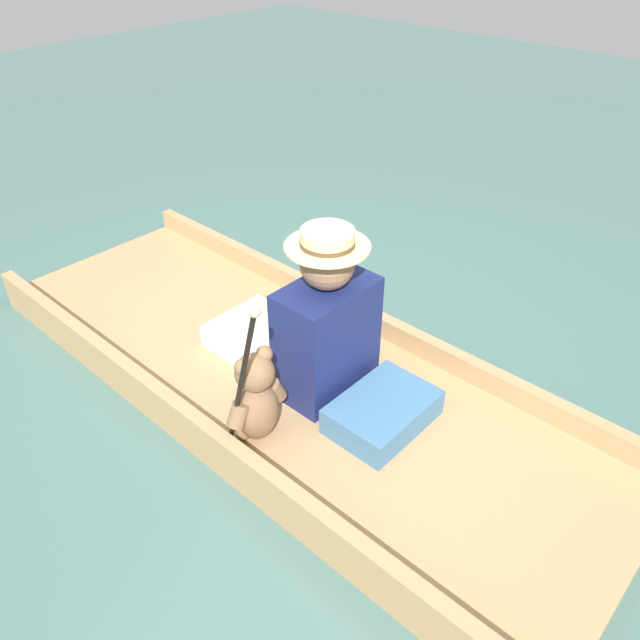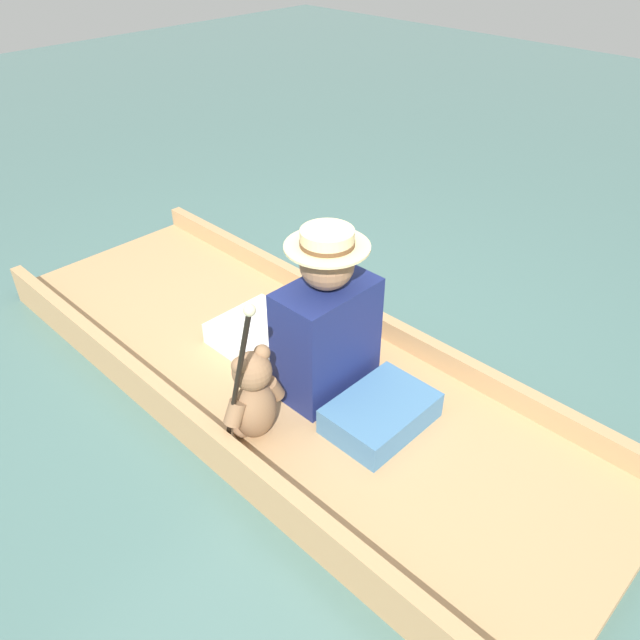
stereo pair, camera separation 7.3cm
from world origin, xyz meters
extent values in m
plane|color=#476B66|center=(0.00, 0.00, 0.00)|extent=(16.00, 16.00, 0.00)
cube|color=tan|center=(0.00, 0.00, 0.05)|extent=(1.13, 3.25, 0.10)
cube|color=tan|center=(-0.54, 0.00, 0.16)|extent=(0.06, 3.25, 0.11)
cube|color=tan|center=(0.54, 0.00, 0.16)|extent=(0.06, 3.25, 0.11)
cube|color=teal|center=(0.04, -0.57, 0.16)|extent=(0.45, 0.31, 0.12)
cube|color=white|center=(0.06, 0.16, 0.16)|extent=(0.39, 0.53, 0.11)
cube|color=navy|center=(0.06, -0.23, 0.37)|extent=(0.43, 0.26, 0.53)
cube|color=beige|center=(0.06, -0.10, 0.41)|extent=(0.04, 0.01, 0.29)
cube|color=white|center=(-0.06, -0.10, 0.43)|extent=(0.02, 0.01, 0.32)
cube|color=white|center=(0.17, -0.10, 0.43)|extent=(0.02, 0.01, 0.32)
sphere|color=#936B4C|center=(0.06, -0.23, 0.74)|extent=(0.22, 0.22, 0.22)
cylinder|color=beige|center=(0.06, -0.23, 0.82)|extent=(0.34, 0.34, 0.01)
cylinder|color=beige|center=(0.06, -0.23, 0.86)|extent=(0.21, 0.21, 0.07)
cylinder|color=brown|center=(0.06, -0.23, 0.83)|extent=(0.22, 0.22, 0.02)
ellipsoid|color=#846042|center=(-0.36, -0.24, 0.24)|extent=(0.19, 0.15, 0.27)
sphere|color=#846042|center=(-0.36, -0.24, 0.44)|extent=(0.16, 0.16, 0.16)
sphere|color=brown|center=(-0.36, -0.17, 0.43)|extent=(0.06, 0.06, 0.06)
sphere|color=#846042|center=(-0.42, -0.24, 0.50)|extent=(0.07, 0.07, 0.07)
sphere|color=#846042|center=(-0.31, -0.24, 0.50)|extent=(0.07, 0.07, 0.07)
cylinder|color=#846042|center=(-0.46, -0.24, 0.29)|extent=(0.11, 0.07, 0.12)
cylinder|color=#846042|center=(-0.27, -0.24, 0.29)|extent=(0.11, 0.07, 0.12)
sphere|color=#846042|center=(-0.41, -0.20, 0.14)|extent=(0.08, 0.08, 0.08)
sphere|color=#846042|center=(-0.32, -0.20, 0.14)|extent=(0.08, 0.08, 0.08)
cylinder|color=silver|center=(0.45, 0.15, 0.11)|extent=(0.08, 0.08, 0.01)
cylinder|color=silver|center=(0.45, 0.15, 0.15)|extent=(0.01, 0.01, 0.09)
cylinder|color=silver|center=(0.45, 0.15, 0.27)|extent=(0.05, 0.05, 0.15)
cylinder|color=black|center=(-0.47, -0.28, 0.47)|extent=(0.02, 0.23, 0.75)
sphere|color=beige|center=(-0.47, -0.39, 0.84)|extent=(0.04, 0.04, 0.04)
camera|label=1|loc=(-1.55, -1.67, 1.98)|focal=35.00mm
camera|label=2|loc=(-1.50, -1.72, 1.98)|focal=35.00mm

